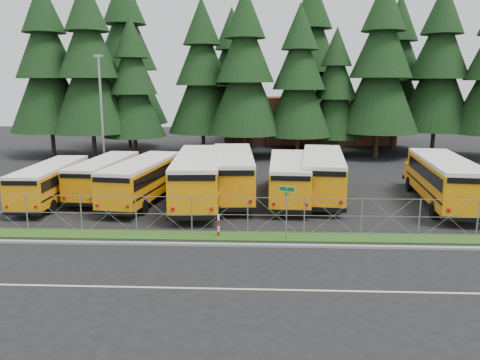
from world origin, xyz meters
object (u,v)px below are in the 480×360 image
(striped_bollard, at_px, (219,226))
(bus_3, at_px, (199,179))
(bus_6, at_px, (322,176))
(street_sign, at_px, (287,202))
(bus_2, at_px, (145,181))
(bus_0, at_px, (53,183))
(bus_5, at_px, (289,179))
(bus_east, at_px, (442,182))
(light_standard, at_px, (102,112))
(bus_1, at_px, (106,177))
(bus_4, at_px, (232,175))

(striped_bollard, bearing_deg, bus_3, 105.37)
(bus_6, bearing_deg, street_sign, -101.33)
(bus_2, distance_m, bus_3, 3.69)
(bus_0, distance_m, bus_6, 18.29)
(bus_2, relative_size, bus_6, 0.91)
(bus_2, height_order, striped_bollard, bus_2)
(bus_6, height_order, street_sign, bus_6)
(bus_0, relative_size, bus_6, 0.84)
(bus_5, bearing_deg, bus_east, -2.89)
(bus_0, distance_m, striped_bollard, 13.55)
(street_sign, height_order, light_standard, light_standard)
(street_sign, bearing_deg, bus_0, 154.72)
(bus_1, distance_m, striped_bollard, 12.54)
(bus_0, xyz_separation_m, bus_4, (11.89, 1.94, 0.29))
(light_standard, bearing_deg, bus_1, -70.73)
(street_sign, distance_m, striped_bollard, 3.79)
(bus_4, bearing_deg, bus_6, -2.04)
(bus_6, distance_m, light_standard, 19.41)
(bus_3, height_order, bus_5, bus_3)
(bus_4, bearing_deg, light_standard, 144.26)
(bus_2, distance_m, bus_6, 12.19)
(street_sign, bearing_deg, bus_4, 109.87)
(bus_1, relative_size, bus_6, 0.84)
(bus_1, relative_size, bus_4, 0.82)
(bus_1, height_order, bus_east, bus_east)
(bus_3, height_order, bus_east, bus_3)
(bus_east, xyz_separation_m, street_sign, (-10.55, -7.57, 0.47))
(bus_2, relative_size, bus_3, 0.87)
(bus_4, bearing_deg, street_sign, -73.79)
(bus_5, height_order, bus_east, bus_east)
(bus_1, height_order, bus_6, bus_6)
(bus_1, bearing_deg, bus_6, 4.20)
(bus_6, relative_size, bus_east, 1.00)
(bus_2, distance_m, light_standard, 11.06)
(bus_2, xyz_separation_m, street_sign, (9.10, -7.64, 0.62))
(striped_bollard, distance_m, light_standard, 20.05)
(bus_0, xyz_separation_m, bus_east, (25.73, 0.40, 0.26))
(bus_2, height_order, bus_4, bus_4)
(bus_5, distance_m, bus_east, 9.98)
(bus_0, bearing_deg, bus_1, 34.78)
(bus_0, xyz_separation_m, bus_3, (9.76, 0.26, 0.33))
(bus_3, relative_size, bus_6, 1.05)
(bus_1, xyz_separation_m, bus_2, (3.17, -1.66, 0.11))
(light_standard, bearing_deg, bus_5, -26.93)
(bus_4, distance_m, bus_6, 6.27)
(striped_bollard, bearing_deg, bus_east, 27.13)
(bus_2, bearing_deg, bus_1, 160.22)
(street_sign, bearing_deg, light_standard, 132.12)
(bus_0, bearing_deg, bus_4, 7.88)
(striped_bollard, bearing_deg, bus_1, 134.55)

